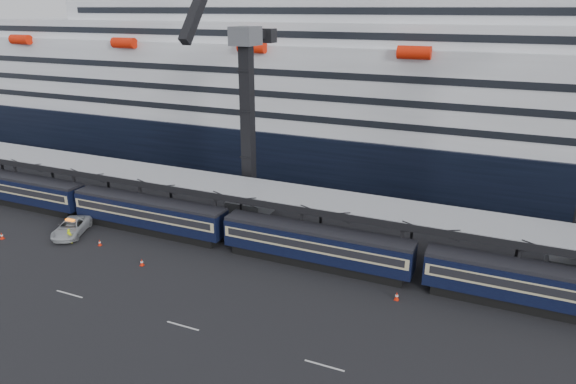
# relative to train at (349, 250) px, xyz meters

# --- Properties ---
(ground) EXTENTS (260.00, 260.00, 0.00)m
(ground) POSITION_rel_train_xyz_m (4.65, -10.00, -2.20)
(ground) COLOR black
(ground) RESTS_ON ground
(train) EXTENTS (133.05, 3.00, 4.05)m
(train) POSITION_rel_train_xyz_m (0.00, 0.00, 0.00)
(train) COLOR black
(train) RESTS_ON ground
(canopy) EXTENTS (130.00, 6.25, 5.53)m
(canopy) POSITION_rel_train_xyz_m (4.65, 4.00, 3.05)
(canopy) COLOR gray
(canopy) RESTS_ON ground
(cruise_ship) EXTENTS (214.09, 28.84, 34.00)m
(cruise_ship) POSITION_rel_train_xyz_m (3.57, 35.99, 10.14)
(cruise_ship) COLOR black
(cruise_ship) RESTS_ON ground
(crane_dark_near) EXTENTS (4.50, 17.75, 35.08)m
(crane_dark_near) POSITION_rel_train_xyz_m (-15.35, 8.59, 9.73)
(crane_dark_near) COLOR #494B50
(crane_dark_near) RESTS_ON ground
(pickup_truck) EXTENTS (4.90, 6.59, 1.66)m
(pickup_truck) POSITION_rel_train_xyz_m (-30.85, -4.28, -1.37)
(pickup_truck) COLOR #A7AAAE
(pickup_truck) RESTS_ON ground
(worker) EXTENTS (0.63, 0.44, 1.65)m
(worker) POSITION_rel_train_xyz_m (-29.30, -6.03, -1.38)
(worker) COLOR #DEF50C
(worker) RESTS_ON ground
(traffic_cone_a) EXTENTS (0.39, 0.39, 0.77)m
(traffic_cone_a) POSITION_rel_train_xyz_m (-36.99, -8.26, -1.82)
(traffic_cone_a) COLOR #F42007
(traffic_cone_a) RESTS_ON ground
(traffic_cone_b) EXTENTS (0.34, 0.34, 0.67)m
(traffic_cone_b) POSITION_rel_train_xyz_m (-25.96, -5.25, -1.87)
(traffic_cone_b) COLOR #F42007
(traffic_cone_b) RESTS_ON ground
(traffic_cone_c) EXTENTS (0.37, 0.37, 0.74)m
(traffic_cone_c) POSITION_rel_train_xyz_m (-18.93, -7.08, -1.84)
(traffic_cone_c) COLOR #F42007
(traffic_cone_c) RESTS_ON ground
(traffic_cone_d) EXTENTS (0.38, 0.38, 0.77)m
(traffic_cone_d) POSITION_rel_train_xyz_m (5.42, -3.27, -1.82)
(traffic_cone_d) COLOR #F42007
(traffic_cone_d) RESTS_ON ground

